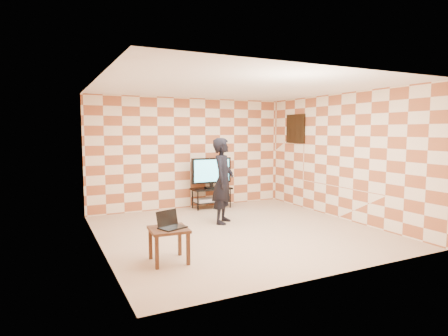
# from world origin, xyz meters

# --- Properties ---
(floor) EXTENTS (5.00, 5.00, 0.00)m
(floor) POSITION_xyz_m (0.00, 0.00, 0.00)
(floor) COLOR tan
(floor) RESTS_ON ground
(wall_back) EXTENTS (5.00, 0.02, 2.70)m
(wall_back) POSITION_xyz_m (0.00, 2.50, 1.35)
(wall_back) COLOR beige
(wall_back) RESTS_ON ground
(wall_front) EXTENTS (5.00, 0.02, 2.70)m
(wall_front) POSITION_xyz_m (0.00, -2.50, 1.35)
(wall_front) COLOR beige
(wall_front) RESTS_ON ground
(wall_left) EXTENTS (0.02, 5.00, 2.70)m
(wall_left) POSITION_xyz_m (-2.50, 0.00, 1.35)
(wall_left) COLOR beige
(wall_left) RESTS_ON ground
(wall_right) EXTENTS (0.02, 5.00, 2.70)m
(wall_right) POSITION_xyz_m (2.50, 0.00, 1.35)
(wall_right) COLOR beige
(wall_right) RESTS_ON ground
(ceiling) EXTENTS (5.00, 5.00, 0.02)m
(ceiling) POSITION_xyz_m (0.00, 0.00, 2.70)
(ceiling) COLOR white
(ceiling) RESTS_ON wall_back
(wall_art) EXTENTS (0.04, 0.72, 0.72)m
(wall_art) POSITION_xyz_m (2.47, 1.55, 1.95)
(wall_art) COLOR black
(wall_art) RESTS_ON wall_right
(tv_stand) EXTENTS (0.98, 0.44, 0.50)m
(tv_stand) POSITION_xyz_m (0.42, 2.16, 0.37)
(tv_stand) COLOR black
(tv_stand) RESTS_ON floor
(tv) EXTENTS (1.02, 0.20, 0.74)m
(tv) POSITION_xyz_m (0.42, 2.16, 0.91)
(tv) COLOR black
(tv) RESTS_ON tv_stand
(dvd_player) EXTENTS (0.48, 0.36, 0.08)m
(dvd_player) POSITION_xyz_m (0.23, 2.15, 0.21)
(dvd_player) COLOR #B4B4B6
(dvd_player) RESTS_ON tv_stand
(game_console) EXTENTS (0.24, 0.19, 0.05)m
(game_console) POSITION_xyz_m (0.75, 2.19, 0.20)
(game_console) COLOR silver
(game_console) RESTS_ON tv_stand
(side_table) EXTENTS (0.57, 0.57, 0.50)m
(side_table) POSITION_xyz_m (-1.70, -1.06, 0.41)
(side_table) COLOR #381A10
(side_table) RESTS_ON floor
(laptop) EXTENTS (0.44, 0.40, 0.24)m
(laptop) POSITION_xyz_m (-1.66, -1.04, 0.55)
(laptop) COLOR black
(laptop) RESTS_ON side_table
(person) EXTENTS (0.74, 0.76, 1.76)m
(person) POSITION_xyz_m (0.02, 0.69, 0.88)
(person) COLOR black
(person) RESTS_ON floor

